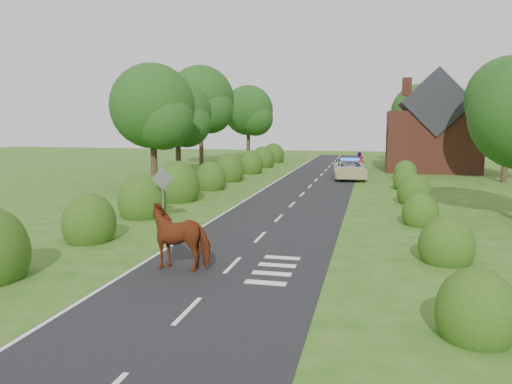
% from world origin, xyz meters
% --- Properties ---
extents(ground, '(120.00, 120.00, 0.00)m').
position_xyz_m(ground, '(0.00, 0.00, 0.00)').
color(ground, '#255D15').
extents(road, '(6.00, 70.00, 0.02)m').
position_xyz_m(road, '(0.00, 15.00, 0.01)').
color(road, black).
rests_on(road, ground).
extents(road_markings, '(4.96, 70.00, 0.01)m').
position_xyz_m(road_markings, '(-1.60, 12.93, 0.03)').
color(road_markings, white).
rests_on(road_markings, road).
extents(hedgerow_left, '(2.75, 50.41, 3.00)m').
position_xyz_m(hedgerow_left, '(-6.51, 11.69, 0.75)').
color(hedgerow_left, '#1B4111').
rests_on(hedgerow_left, ground).
extents(hedgerow_right, '(2.10, 45.78, 2.10)m').
position_xyz_m(hedgerow_right, '(6.60, 11.21, 0.55)').
color(hedgerow_right, '#1B4111').
rests_on(hedgerow_right, ground).
extents(tree_left_a, '(5.74, 5.60, 8.38)m').
position_xyz_m(tree_left_a, '(-9.75, 11.86, 5.34)').
color(tree_left_a, '#332316').
rests_on(tree_left_a, ground).
extents(tree_left_b, '(5.74, 5.60, 8.07)m').
position_xyz_m(tree_left_b, '(-11.25, 19.86, 5.04)').
color(tree_left_b, '#332316').
rests_on(tree_left_b, ground).
extents(tree_left_c, '(6.97, 6.80, 10.22)m').
position_xyz_m(tree_left_c, '(-12.70, 29.83, 6.53)').
color(tree_left_c, '#332316').
rests_on(tree_left_c, ground).
extents(tree_left_d, '(6.15, 6.00, 8.89)m').
position_xyz_m(tree_left_d, '(-10.23, 39.85, 5.64)').
color(tree_left_d, '#332316').
rests_on(tree_left_d, ground).
extents(tree_right_c, '(6.15, 6.00, 8.58)m').
position_xyz_m(tree_right_c, '(9.27, 37.85, 5.34)').
color(tree_right_c, '#332316').
rests_on(tree_right_c, ground).
extents(road_sign, '(1.06, 0.08, 2.53)m').
position_xyz_m(road_sign, '(-5.00, 2.00, 1.65)').
color(road_sign, gray).
rests_on(road_sign, ground).
extents(house, '(8.00, 7.40, 9.17)m').
position_xyz_m(house, '(9.49, 30.00, 3.79)').
color(house, brown).
rests_on(house, ground).
extents(cow, '(2.50, 1.44, 1.71)m').
position_xyz_m(cow, '(-1.52, -4.53, 0.86)').
color(cow, '#5D190E').
rests_on(cow, ground).
extents(police_van, '(3.01, 5.69, 1.66)m').
position_xyz_m(police_van, '(2.50, 21.59, 0.76)').
color(police_van, white).
rests_on(police_van, ground).
extents(pedestrian_red, '(0.63, 0.48, 1.55)m').
position_xyz_m(pedestrian_red, '(3.26, 26.78, 0.77)').
color(pedestrian_red, maroon).
rests_on(pedestrian_red, ground).
extents(pedestrian_purple, '(0.95, 0.76, 1.84)m').
position_xyz_m(pedestrian_purple, '(3.04, 27.19, 0.92)').
color(pedestrian_purple, '#461C61').
rests_on(pedestrian_purple, ground).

